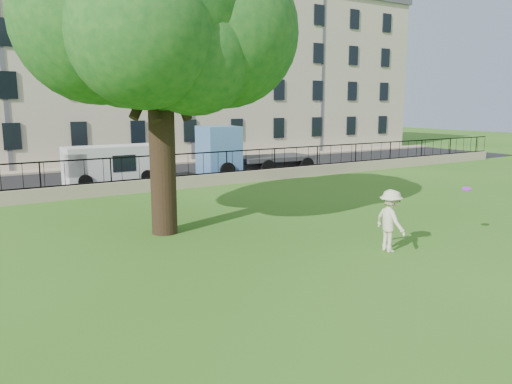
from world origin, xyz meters
TOP-DOWN VIEW (x-y plane):
  - ground at (0.00, 0.00)m, footprint 120.00×120.00m
  - retaining_wall at (0.00, 12.00)m, footprint 50.00×0.40m
  - iron_railing at (0.00, 12.00)m, footprint 50.00×0.05m
  - street at (0.00, 16.70)m, footprint 60.00×9.00m
  - sidewalk at (0.00, 21.90)m, footprint 60.00×1.40m
  - building_row at (0.00, 27.57)m, footprint 56.40×10.40m
  - tree at (-3.64, 4.39)m, footprint 8.26×6.46m
  - man at (1.13, -0.97)m, footprint 0.82×1.23m
  - frisbee at (4.00, -1.31)m, footprint 0.35×0.36m
  - white_van at (-2.00, 15.40)m, footprint 4.69×1.86m
  - blue_truck at (6.50, 14.77)m, footprint 6.98×2.90m

SIDE VIEW (x-z plane):
  - ground at x=0.00m, z-range 0.00..0.00m
  - street at x=0.00m, z-range 0.00..0.01m
  - sidewalk at x=0.00m, z-range 0.00..0.12m
  - retaining_wall at x=0.00m, z-range 0.00..0.60m
  - man at x=1.13m, z-range 0.00..1.77m
  - white_van at x=-2.00m, z-range 0.00..1.97m
  - iron_railing at x=0.00m, z-range 0.59..1.72m
  - blue_truck at x=6.50m, z-range 0.00..2.86m
  - frisbee at x=4.00m, z-range 1.52..1.65m
  - tree at x=-3.64m, z-range 1.73..12.07m
  - building_row at x=0.00m, z-range 0.02..13.82m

